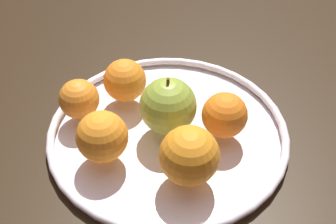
% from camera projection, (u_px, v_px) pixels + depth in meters
% --- Properties ---
extents(ground_plane, '(1.34, 1.34, 0.04)m').
position_uv_depth(ground_plane, '(168.00, 144.00, 0.66)').
color(ground_plane, black).
extents(fruit_bowl, '(0.36, 0.36, 0.02)m').
position_uv_depth(fruit_bowl, '(168.00, 131.00, 0.64)').
color(fruit_bowl, white).
rests_on(fruit_bowl, ground_plane).
extents(apple, '(0.08, 0.08, 0.09)m').
position_uv_depth(apple, '(165.00, 106.00, 0.61)').
color(apple, '#94AE3A').
rests_on(apple, fruit_bowl).
extents(orange_center, '(0.07, 0.07, 0.07)m').
position_uv_depth(orange_center, '(102.00, 137.00, 0.57)').
color(orange_center, orange).
rests_on(orange_center, fruit_bowl).
extents(orange_front_left, '(0.07, 0.07, 0.07)m').
position_uv_depth(orange_front_left, '(125.00, 80.00, 0.66)').
color(orange_front_left, orange).
rests_on(orange_front_left, fruit_bowl).
extents(orange_back_right, '(0.07, 0.07, 0.07)m').
position_uv_depth(orange_back_right, '(225.00, 115.00, 0.60)').
color(orange_back_right, orange).
rests_on(orange_back_right, fruit_bowl).
extents(orange_front_right, '(0.06, 0.06, 0.06)m').
position_uv_depth(orange_front_right, '(79.00, 99.00, 0.63)').
color(orange_front_right, orange).
rests_on(orange_front_right, fruit_bowl).
extents(orange_back_left, '(0.08, 0.08, 0.08)m').
position_uv_depth(orange_back_left, '(189.00, 156.00, 0.54)').
color(orange_back_left, orange).
rests_on(orange_back_left, fruit_bowl).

